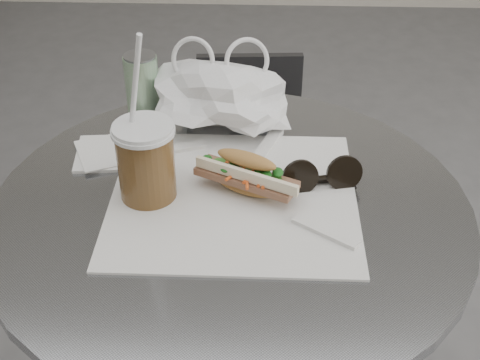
{
  "coord_description": "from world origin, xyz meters",
  "views": [
    {
      "loc": [
        0.05,
        -0.63,
        1.38
      ],
      "look_at": [
        0.02,
        0.2,
        0.79
      ],
      "focal_mm": 50.0,
      "sensor_mm": 36.0,
      "label": 1
    }
  ],
  "objects_px": {
    "iced_coffee": "(146,161)",
    "sunglasses": "(322,177)",
    "cafe_table": "(231,324)",
    "chair_far": "(251,198)",
    "drink_can": "(142,85)",
    "banh_mi": "(246,174)"
  },
  "relations": [
    {
      "from": "iced_coffee",
      "to": "drink_can",
      "type": "relative_size",
      "value": 2.34
    },
    {
      "from": "banh_mi",
      "to": "drink_can",
      "type": "relative_size",
      "value": 1.8
    },
    {
      "from": "chair_far",
      "to": "iced_coffee",
      "type": "bearing_deg",
      "value": 71.86
    },
    {
      "from": "iced_coffee",
      "to": "drink_can",
      "type": "xyz_separation_m",
      "value": [
        -0.05,
        0.27,
        -0.01
      ]
    },
    {
      "from": "chair_far",
      "to": "banh_mi",
      "type": "height_order",
      "value": "banh_mi"
    },
    {
      "from": "banh_mi",
      "to": "iced_coffee",
      "type": "height_order",
      "value": "iced_coffee"
    },
    {
      "from": "chair_far",
      "to": "drink_can",
      "type": "distance_m",
      "value": 0.63
    },
    {
      "from": "banh_mi",
      "to": "sunglasses",
      "type": "distance_m",
      "value": 0.12
    },
    {
      "from": "cafe_table",
      "to": "iced_coffee",
      "type": "xyz_separation_m",
      "value": [
        -0.13,
        0.02,
        0.34
      ]
    },
    {
      "from": "chair_far",
      "to": "cafe_table",
      "type": "bearing_deg",
      "value": 84.25
    },
    {
      "from": "banh_mi",
      "to": "drink_can",
      "type": "distance_m",
      "value": 0.32
    },
    {
      "from": "cafe_table",
      "to": "drink_can",
      "type": "bearing_deg",
      "value": 122.44
    },
    {
      "from": "cafe_table",
      "to": "drink_can",
      "type": "xyz_separation_m",
      "value": [
        -0.18,
        0.28,
        0.33
      ]
    },
    {
      "from": "chair_far",
      "to": "banh_mi",
      "type": "distance_m",
      "value": 0.75
    },
    {
      "from": "sunglasses",
      "to": "cafe_table",
      "type": "bearing_deg",
      "value": -173.91
    },
    {
      "from": "iced_coffee",
      "to": "banh_mi",
      "type": "bearing_deg",
      "value": 5.68
    },
    {
      "from": "banh_mi",
      "to": "sunglasses",
      "type": "relative_size",
      "value": 1.63
    },
    {
      "from": "iced_coffee",
      "to": "sunglasses",
      "type": "relative_size",
      "value": 2.12
    },
    {
      "from": "drink_can",
      "to": "banh_mi",
      "type": "bearing_deg",
      "value": -50.96
    },
    {
      "from": "iced_coffee",
      "to": "chair_far",
      "type": "bearing_deg",
      "value": 75.58
    },
    {
      "from": "cafe_table",
      "to": "iced_coffee",
      "type": "relative_size",
      "value": 2.7
    },
    {
      "from": "banh_mi",
      "to": "sunglasses",
      "type": "height_order",
      "value": "banh_mi"
    }
  ]
}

